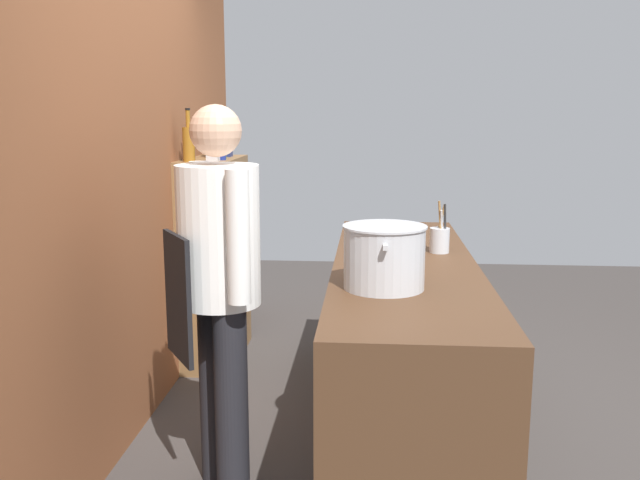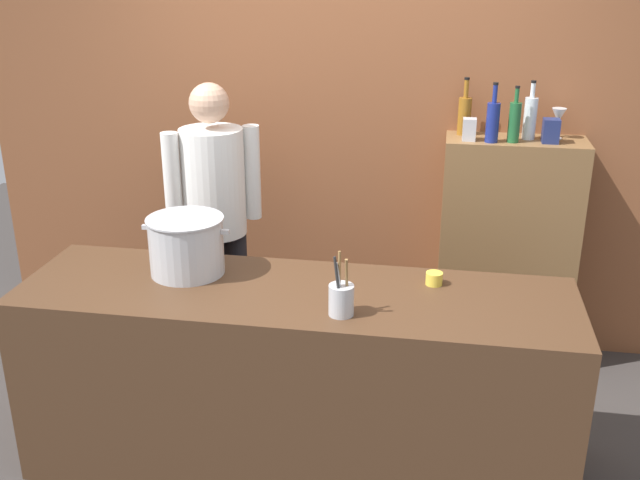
% 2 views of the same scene
% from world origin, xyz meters
% --- Properties ---
extents(ground_plane, '(8.00, 8.00, 0.00)m').
position_xyz_m(ground_plane, '(0.00, 0.00, 0.00)').
color(ground_plane, '#383330').
extents(brick_back_panel, '(4.40, 0.10, 3.00)m').
position_xyz_m(brick_back_panel, '(0.00, 1.40, 1.50)').
color(brick_back_panel, brown).
rests_on(brick_back_panel, ground_plane).
extents(prep_counter, '(2.45, 0.70, 0.90)m').
position_xyz_m(prep_counter, '(0.00, 0.00, 0.45)').
color(prep_counter, '#472D1C').
rests_on(prep_counter, ground_plane).
extents(bar_cabinet, '(0.76, 0.32, 1.33)m').
position_xyz_m(bar_cabinet, '(1.00, 1.19, 0.67)').
color(bar_cabinet, brown).
rests_on(bar_cabinet, ground_plane).
extents(chef, '(0.46, 0.41, 1.66)m').
position_xyz_m(chef, '(-0.61, 0.80, 0.96)').
color(chef, black).
rests_on(chef, ground_plane).
extents(stockpot_large, '(0.41, 0.35, 0.27)m').
position_xyz_m(stockpot_large, '(-0.52, 0.11, 1.03)').
color(stockpot_large, '#B7BABF').
rests_on(stockpot_large, prep_counter).
extents(utensil_crock, '(0.10, 0.10, 0.27)m').
position_xyz_m(utensil_crock, '(0.23, -0.19, 0.97)').
color(utensil_crock, '#B7BABF').
rests_on(utensil_crock, prep_counter).
extents(butter_jar, '(0.08, 0.08, 0.06)m').
position_xyz_m(butter_jar, '(0.60, 0.17, 0.93)').
color(butter_jar, yellow).
rests_on(butter_jar, prep_counter).
extents(wine_bottle_cobalt, '(0.07, 0.07, 0.32)m').
position_xyz_m(wine_bottle_cobalt, '(0.85, 1.11, 1.45)').
color(wine_bottle_cobalt, navy).
rests_on(wine_bottle_cobalt, bar_cabinet).
extents(wine_bottle_clear, '(0.07, 0.07, 0.32)m').
position_xyz_m(wine_bottle_clear, '(1.05, 1.21, 1.45)').
color(wine_bottle_clear, silver).
rests_on(wine_bottle_clear, bar_cabinet).
extents(wine_bottle_amber, '(0.07, 0.07, 0.31)m').
position_xyz_m(wine_bottle_amber, '(0.71, 1.26, 1.45)').
color(wine_bottle_amber, '#8C5919').
rests_on(wine_bottle_amber, bar_cabinet).
extents(wine_bottle_green, '(0.06, 0.06, 0.30)m').
position_xyz_m(wine_bottle_green, '(0.97, 1.12, 1.45)').
color(wine_bottle_green, '#1E592D').
rests_on(wine_bottle_green, bar_cabinet).
extents(wine_glass_tall, '(0.08, 0.08, 0.17)m').
position_xyz_m(wine_glass_tall, '(1.20, 1.24, 1.45)').
color(wine_glass_tall, silver).
rests_on(wine_glass_tall, bar_cabinet).
extents(spice_tin_silver, '(0.07, 0.07, 0.12)m').
position_xyz_m(spice_tin_silver, '(0.73, 1.12, 1.39)').
color(spice_tin_silver, '#B2B2B7').
rests_on(spice_tin_silver, bar_cabinet).
extents(spice_tin_navy, '(0.09, 0.09, 0.13)m').
position_xyz_m(spice_tin_navy, '(1.16, 1.14, 1.40)').
color(spice_tin_navy, navy).
rests_on(spice_tin_navy, bar_cabinet).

